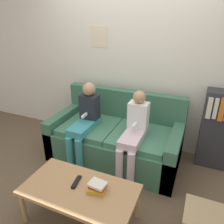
% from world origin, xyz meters
% --- Properties ---
extents(ground_plane, '(10.00, 10.00, 0.00)m').
position_xyz_m(ground_plane, '(0.00, 0.00, 0.00)').
color(ground_plane, brown).
extents(wall_back, '(8.00, 0.06, 2.60)m').
position_xyz_m(wall_back, '(-0.00, 1.10, 1.30)').
color(wall_back, silver).
rests_on(wall_back, ground_plane).
extents(couch, '(1.74, 0.89, 0.90)m').
position_xyz_m(couch, '(0.00, 0.57, 0.29)').
color(couch, '#38664C').
rests_on(couch, ground_plane).
extents(coffee_table, '(1.07, 0.56, 0.40)m').
position_xyz_m(coffee_table, '(0.09, -0.55, 0.36)').
color(coffee_table, '#AD7F51').
rests_on(coffee_table, ground_plane).
extents(person_left, '(0.24, 0.60, 1.08)m').
position_xyz_m(person_left, '(-0.36, 0.35, 0.61)').
color(person_left, teal).
rests_on(person_left, ground_plane).
extents(person_right, '(0.24, 0.60, 1.06)m').
position_xyz_m(person_right, '(0.32, 0.35, 0.59)').
color(person_right, silver).
rests_on(person_right, ground_plane).
extents(tv_remote, '(0.06, 0.17, 0.02)m').
position_xyz_m(tv_remote, '(0.03, -0.50, 0.41)').
color(tv_remote, black).
rests_on(tv_remote, coffee_table).
extents(book_stack, '(0.19, 0.18, 0.09)m').
position_xyz_m(book_stack, '(0.25, -0.50, 0.44)').
color(book_stack, gold).
rests_on(book_stack, coffee_table).
extents(bookshelf, '(0.38, 0.27, 1.04)m').
position_xyz_m(bookshelf, '(1.24, 0.92, 0.53)').
color(bookshelf, '#2D2D33').
rests_on(bookshelf, ground_plane).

